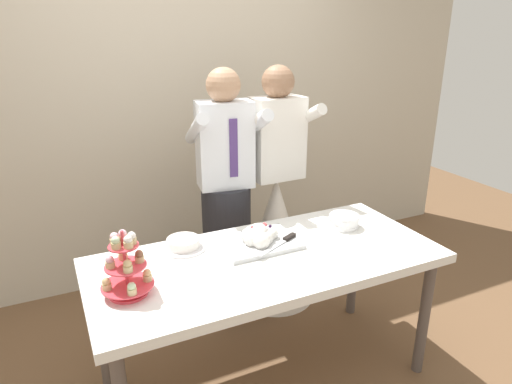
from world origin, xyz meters
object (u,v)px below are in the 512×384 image
(dessert_table, at_px, (267,269))
(person_groom, at_px, (226,211))
(main_cake_tray, at_px, (258,238))
(plate_stack, at_px, (344,221))
(round_cake, at_px, (183,244))
(person_bride, at_px, (276,223))
(cupcake_stand, at_px, (126,268))

(dessert_table, xyz_separation_m, person_groom, (0.07, 0.72, 0.05))
(main_cake_tray, height_order, plate_stack, main_cake_tray)
(round_cake, distance_m, person_bride, 0.95)
(plate_stack, height_order, round_cake, plate_stack)
(dessert_table, bearing_deg, cupcake_stand, -176.10)
(cupcake_stand, bearing_deg, round_cake, 42.40)
(cupcake_stand, distance_m, main_cake_tray, 0.75)
(cupcake_stand, height_order, round_cake, cupcake_stand)
(dessert_table, height_order, person_bride, person_bride)
(main_cake_tray, height_order, round_cake, main_cake_tray)
(round_cake, xyz_separation_m, person_bride, (0.80, 0.46, -0.22))
(plate_stack, xyz_separation_m, person_groom, (-0.50, 0.59, -0.07))
(main_cake_tray, distance_m, plate_stack, 0.55)
(round_cake, bearing_deg, person_groom, 46.78)
(cupcake_stand, height_order, person_groom, person_groom)
(cupcake_stand, distance_m, person_bride, 1.42)
(dessert_table, relative_size, round_cake, 7.50)
(main_cake_tray, relative_size, person_groom, 0.25)
(plate_stack, bearing_deg, dessert_table, -166.97)
(cupcake_stand, relative_size, round_cake, 1.27)
(dessert_table, height_order, cupcake_stand, cupcake_stand)
(dessert_table, distance_m, main_cake_tray, 0.18)
(plate_stack, xyz_separation_m, round_cake, (-0.93, 0.14, -0.01))
(dessert_table, height_order, person_groom, person_groom)
(person_groom, relative_size, person_bride, 1.00)
(cupcake_stand, distance_m, person_groom, 1.11)
(dessert_table, bearing_deg, main_cake_tray, 84.78)
(dessert_table, height_order, plate_stack, plate_stack)
(plate_stack, xyz_separation_m, person_bride, (-0.13, 0.60, -0.23))
(dessert_table, height_order, main_cake_tray, main_cake_tray)
(person_bride, bearing_deg, plate_stack, -78.03)
(cupcake_stand, bearing_deg, main_cake_tray, 14.13)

